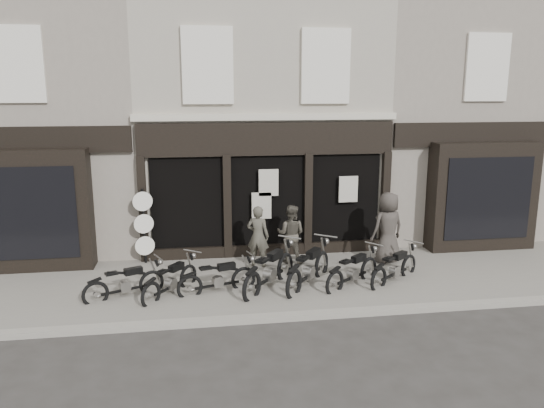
{
  "coord_description": "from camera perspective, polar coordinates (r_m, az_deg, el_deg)",
  "views": [
    {
      "loc": [
        -2.09,
        -11.55,
        4.78
      ],
      "look_at": [
        -0.09,
        1.6,
        1.9
      ],
      "focal_mm": 35.0,
      "sensor_mm": 36.0,
      "label": 1
    }
  ],
  "objects": [
    {
      "name": "kerb",
      "position": [
        11.52,
        2.61,
        -11.97
      ],
      "size": [
        30.0,
        0.25,
        0.13
      ],
      "primitive_type": "cube",
      "color": "gray",
      "rests_on": "ground_plane"
    },
    {
      "name": "advert_sign_post",
      "position": [
        14.78,
        -13.59,
        -2.7
      ],
      "size": [
        0.52,
        0.34,
        2.19
      ],
      "rotation": [
        0.0,
        0.0,
        0.26
      ],
      "color": "black",
      "rests_on": "ground"
    },
    {
      "name": "pavement",
      "position": [
        13.48,
        0.82,
        -8.29
      ],
      "size": [
        30.0,
        4.2,
        0.12
      ],
      "primitive_type": "cube",
      "color": "slate",
      "rests_on": "ground_plane"
    },
    {
      "name": "man_left",
      "position": [
        14.16,
        -1.52,
        -3.49
      ],
      "size": [
        0.71,
        0.6,
        1.66
      ],
      "primitive_type": "imported",
      "rotation": [
        0.0,
        0.0,
        2.75
      ],
      "color": "#48453B",
      "rests_on": "pavement"
    },
    {
      "name": "motorcycle_4",
      "position": [
        13.06,
        3.99,
        -7.22
      ],
      "size": [
        1.64,
        1.99,
        1.12
      ],
      "rotation": [
        0.0,
        0.0,
        0.92
      ],
      "color": "black",
      "rests_on": "ground"
    },
    {
      "name": "ground_plane",
      "position": [
        12.68,
        1.49,
        -9.95
      ],
      "size": [
        90.0,
        90.0,
        0.0
      ],
      "primitive_type": "plane",
      "color": "#2D2B28",
      "rests_on": "ground"
    },
    {
      "name": "motorcycle_2",
      "position": [
        12.67,
        -5.81,
        -8.22
      ],
      "size": [
        1.9,
        0.83,
        0.94
      ],
      "rotation": [
        0.0,
        0.0,
        0.29
      ],
      "color": "black",
      "rests_on": "ground"
    },
    {
      "name": "motorcycle_1",
      "position": [
        12.7,
        -10.81,
        -8.32
      ],
      "size": [
        1.39,
        1.67,
        0.94
      ],
      "rotation": [
        0.0,
        0.0,
        0.91
      ],
      "color": "black",
      "rests_on": "ground"
    },
    {
      "name": "motorcycle_6",
      "position": [
        13.62,
        13.06,
        -6.96
      ],
      "size": [
        1.73,
        1.41,
        0.96
      ],
      "rotation": [
        0.0,
        0.0,
        0.65
      ],
      "color": "black",
      "rests_on": "ground"
    },
    {
      "name": "motorcycle_3",
      "position": [
        12.86,
        -0.23,
        -7.47
      ],
      "size": [
        1.68,
        2.0,
        1.13
      ],
      "rotation": [
        0.0,
        0.0,
        0.91
      ],
      "color": "black",
      "rests_on": "ground"
    },
    {
      "name": "neighbour_left",
      "position": [
        17.97,
        -22.65,
        8.93
      ],
      "size": [
        5.6,
        6.73,
        8.34
      ],
      "color": "gray",
      "rests_on": "ground"
    },
    {
      "name": "man_right",
      "position": [
        14.78,
        12.36,
        -2.5
      ],
      "size": [
        1.1,
        0.88,
        1.96
      ],
      "primitive_type": "imported",
      "rotation": [
        0.0,
        0.0,
        3.44
      ],
      "color": "#3C3732",
      "rests_on": "pavement"
    },
    {
      "name": "neighbour_right",
      "position": [
        19.39,
        17.39,
        9.48
      ],
      "size": [
        5.6,
        6.73,
        8.34
      ],
      "color": "gray",
      "rests_on": "ground"
    },
    {
      "name": "man_centre",
      "position": [
        14.48,
        2.04,
        -3.24
      ],
      "size": [
        0.97,
        0.88,
        1.61
      ],
      "primitive_type": "imported",
      "rotation": [
        0.0,
        0.0,
        2.71
      ],
      "color": "#4A453B",
      "rests_on": "pavement"
    },
    {
      "name": "motorcycle_5",
      "position": [
        13.2,
        8.7,
        -7.38
      ],
      "size": [
        1.74,
        1.42,
        0.97
      ],
      "rotation": [
        0.0,
        0.0,
        0.64
      ],
      "color": "black",
      "rests_on": "ground"
    },
    {
      "name": "central_building",
      "position": [
        17.64,
        -1.88,
        9.94
      ],
      "size": [
        7.3,
        6.22,
        8.34
      ],
      "color": "#A19B8A",
      "rests_on": "ground"
    },
    {
      "name": "motorcycle_0",
      "position": [
        12.78,
        -15.51,
        -8.46
      ],
      "size": [
        1.79,
        1.04,
        0.92
      ],
      "rotation": [
        0.0,
        0.0,
        0.43
      ],
      "color": "black",
      "rests_on": "ground"
    }
  ]
}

